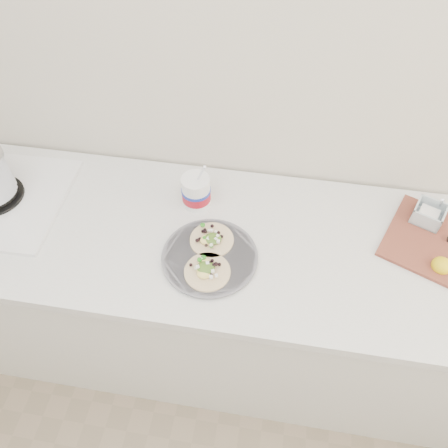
# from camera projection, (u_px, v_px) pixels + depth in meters

# --- Properties ---
(counter) EXTENTS (2.44, 0.66, 0.90)m
(counter) POSITION_uv_depth(u_px,v_px,m) (185.00, 295.00, 1.83)
(counter) COLOR silver
(counter) RESTS_ON ground
(taco_plate) EXTENTS (0.31, 0.31, 0.04)m
(taco_plate) POSITION_uv_depth(u_px,v_px,m) (210.00, 255.00, 1.39)
(taco_plate) COLOR slate
(taco_plate) RESTS_ON counter
(tub) EXTENTS (0.10, 0.10, 0.23)m
(tub) POSITION_uv_depth(u_px,v_px,m) (197.00, 190.00, 1.50)
(tub) COLOR white
(tub) RESTS_ON counter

